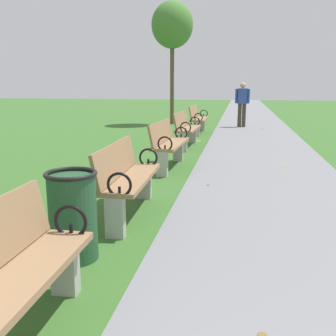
# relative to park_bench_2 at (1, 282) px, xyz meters

# --- Properties ---
(paved_walkway) EXTENTS (2.66, 44.00, 0.02)m
(paved_walkway) POSITION_rel_park_bench_2_xyz_m (1.83, 15.32, -0.48)
(paved_walkway) COLOR slate
(paved_walkway) RESTS_ON ground
(park_bench_2) EXTENTS (0.50, 1.61, 0.90)m
(park_bench_2) POSITION_rel_park_bench_2_xyz_m (0.00, 0.00, 0.00)
(park_bench_2) COLOR #93704C
(park_bench_2) RESTS_ON ground
(park_bench_3) EXTENTS (0.52, 1.61, 0.90)m
(park_bench_3) POSITION_rel_park_bench_2_xyz_m (0.00, 2.64, 0.00)
(park_bench_3) COLOR #93704C
(park_bench_3) RESTS_ON ground
(park_bench_4) EXTENTS (0.53, 1.62, 0.90)m
(park_bench_4) POSITION_rel_park_bench_2_xyz_m (0.00, 5.45, 0.00)
(park_bench_4) COLOR #93704C
(park_bench_4) RESTS_ON ground
(park_bench_5) EXTENTS (0.53, 1.62, 0.90)m
(park_bench_5) POSITION_rel_park_bench_2_xyz_m (0.00, 8.05, 0.00)
(park_bench_5) COLOR #93704C
(park_bench_5) RESTS_ON ground
(park_bench_6) EXTENTS (0.50, 1.61, 0.90)m
(park_bench_6) POSITION_rel_park_bench_2_xyz_m (0.00, 10.88, 0.00)
(park_bench_6) COLOR #93704C
(park_bench_6) RESTS_ON ground
(tree_3) EXTENTS (1.60, 1.60, 4.68)m
(tree_3) POSITION_rel_park_bench_2_xyz_m (-1.33, 13.66, 3.28)
(tree_3) COLOR brown
(tree_3) RESTS_ON ground
(pedestrian_walking) EXTENTS (0.53, 0.24, 1.62)m
(pedestrian_walking) POSITION_rel_park_bench_2_xyz_m (1.42, 12.94, 0.44)
(pedestrian_walking) COLOR #3D3328
(pedestrian_walking) RESTS_ON paved_walkway
(trash_bin) EXTENTS (0.48, 0.48, 0.84)m
(trash_bin) POSITION_rel_park_bench_2_xyz_m (-0.15, 1.34, -0.06)
(trash_bin) COLOR #234C2D
(trash_bin) RESTS_ON ground
(scattered_leaves) EXTENTS (4.36, 17.37, 0.02)m
(scattered_leaves) POSITION_rel_park_bench_2_xyz_m (0.37, 5.76, -0.47)
(scattered_leaves) COLOR gold
(scattered_leaves) RESTS_ON ground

